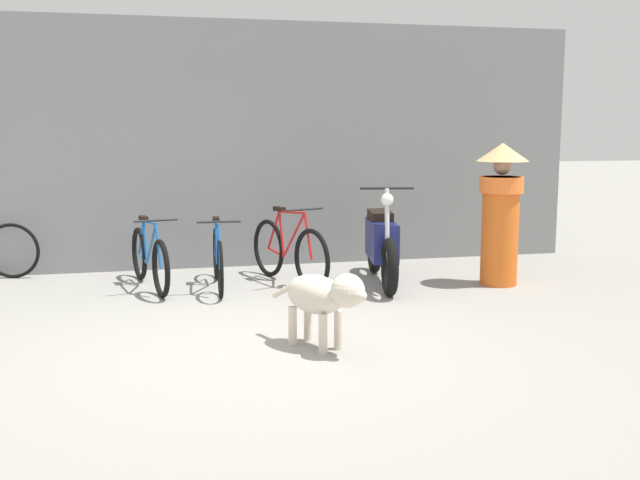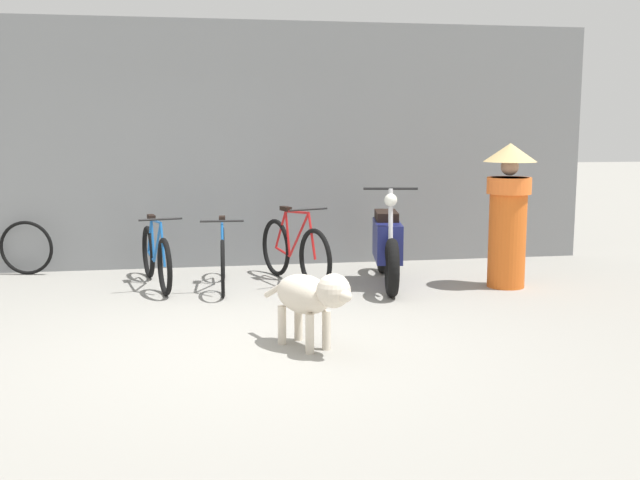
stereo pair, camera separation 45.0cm
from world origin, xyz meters
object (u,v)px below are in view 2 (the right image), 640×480
(bicycle_0, at_px, (156,257))
(stray_dog, at_px, (311,296))
(spare_tire_left, at_px, (26,248))
(motorcycle, at_px, (387,245))
(person_in_robes, at_px, (508,208))
(bicycle_2, at_px, (295,252))
(bicycle_1, at_px, (223,257))

(bicycle_0, distance_m, stray_dog, 3.00)
(spare_tire_left, bearing_deg, motorcycle, -17.25)
(bicycle_0, relative_size, stray_dog, 1.70)
(bicycle_0, relative_size, person_in_robes, 1.02)
(bicycle_2, bearing_deg, stray_dog, -24.82)
(spare_tire_left, bearing_deg, bicycle_2, -18.10)
(stray_dog, bearing_deg, bicycle_1, 162.43)
(bicycle_1, height_order, person_in_robes, person_in_robes)
(motorcycle, distance_m, person_in_robes, 1.39)
(bicycle_2, bearing_deg, bicycle_0, -112.93)
(bicycle_1, bearing_deg, person_in_robes, 82.99)
(bicycle_0, distance_m, spare_tire_left, 1.83)
(bicycle_0, xyz_separation_m, spare_tire_left, (-1.57, 0.94, -0.00))
(bicycle_2, height_order, stray_dog, bicycle_2)
(bicycle_1, bearing_deg, bicycle_0, -101.37)
(motorcycle, bearing_deg, bicycle_1, -84.90)
(person_in_robes, height_order, spare_tire_left, person_in_robes)
(bicycle_2, distance_m, person_in_robes, 2.43)
(bicycle_0, height_order, spare_tire_left, bicycle_0)
(bicycle_1, bearing_deg, bicycle_2, 99.32)
(bicycle_1, distance_m, person_in_robes, 3.20)
(bicycle_0, bearing_deg, spare_tire_left, -133.17)
(bicycle_0, bearing_deg, bicycle_1, 63.73)
(stray_dog, height_order, person_in_robes, person_in_robes)
(spare_tire_left, bearing_deg, bicycle_0, -30.80)
(bicycle_0, xyz_separation_m, motorcycle, (2.57, -0.35, 0.12))
(bicycle_2, bearing_deg, bicycle_1, -103.04)
(stray_dog, xyz_separation_m, person_in_robes, (2.52, 1.98, 0.44))
(bicycle_1, distance_m, spare_tire_left, 2.56)
(bicycle_2, relative_size, spare_tire_left, 2.38)
(bicycle_1, xyz_separation_m, bicycle_2, (0.82, 0.10, 0.03))
(person_in_robes, relative_size, spare_tire_left, 2.43)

